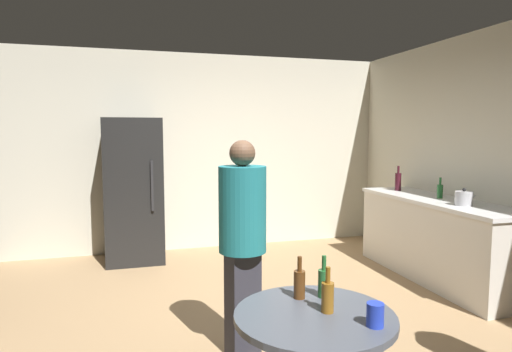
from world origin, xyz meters
name	(u,v)px	position (x,y,z in m)	size (l,w,h in m)	color
ground_plane	(251,329)	(0.00, 0.00, -0.05)	(5.20, 5.20, 0.10)	#9E7C56
wall_back	(201,152)	(0.00, 2.63, 1.35)	(5.32, 0.06, 2.70)	beige
wall_side_right	(508,160)	(2.63, 0.00, 1.35)	(0.06, 5.20, 2.70)	beige
refrigerator	(134,190)	(-0.92, 2.20, 0.90)	(0.70, 0.68, 1.80)	black
kitchen_counter	(437,239)	(2.28, 0.55, 0.45)	(0.64, 2.16, 0.90)	beige
kettle	(464,198)	(2.23, 0.11, 0.97)	(0.24, 0.17, 0.18)	#B2B2B7
wine_bottle_on_counter	(398,181)	(2.26, 1.28, 1.02)	(0.08, 0.08, 0.31)	#3F141E
beer_bottle_on_counter	(440,191)	(2.33, 0.59, 0.98)	(0.06, 0.06, 0.23)	#26662D
foreground_table	(314,334)	(-0.10, -1.54, 0.63)	(0.80, 0.80, 0.73)	#4C515B
beer_bottle_amber	(328,296)	(-0.03, -1.54, 0.82)	(0.06, 0.06, 0.23)	#8C5919
beer_bottle_brown	(299,283)	(-0.10, -1.33, 0.82)	(0.06, 0.06, 0.23)	#593314
beer_bottle_green	(324,282)	(0.03, -1.35, 0.82)	(0.06, 0.06, 0.23)	#26662D
plastic_cup_blue	(375,315)	(0.11, -1.75, 0.79)	(0.08, 0.08, 0.11)	blue
person_in_teal_shirt	(243,232)	(-0.20, -0.48, 0.91)	(0.41, 0.41, 1.57)	#2D2D38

